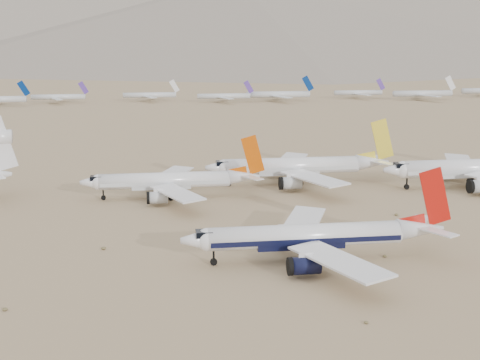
{
  "coord_description": "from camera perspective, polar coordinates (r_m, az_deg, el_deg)",
  "views": [
    {
      "loc": [
        -21.48,
        -117.69,
        42.27
      ],
      "look_at": [
        1.96,
        44.68,
        7.0
      ],
      "focal_mm": 50.0,
      "sensor_mm": 36.0,
      "label": 1
    }
  ],
  "objects": [
    {
      "name": "ground",
      "position": [
        126.88,
        2.03,
        -7.33
      ],
      "size": [
        7000.0,
        7000.0,
        0.0
      ],
      "primitive_type": "plane",
      "color": "#937855",
      "rests_on": "ground"
    },
    {
      "name": "main_airliner",
      "position": [
        129.2,
        6.56,
        -4.77
      ],
      "size": [
        50.24,
        49.07,
        17.73
      ],
      "color": "white",
      "rests_on": "ground"
    },
    {
      "name": "row2_navy_widebody",
      "position": [
        202.63,
        19.8,
        0.95
      ],
      "size": [
        55.12,
        53.9,
        19.61
      ],
      "color": "white",
      "rests_on": "ground"
    },
    {
      "name": "row2_gold_tail",
      "position": [
        195.52,
        5.1,
        1.18
      ],
      "size": [
        53.03,
        51.86,
        18.88
      ],
      "color": "white",
      "rests_on": "ground"
    },
    {
      "name": "row2_orange_tail",
      "position": [
        178.98,
        -5.79,
        -0.06
      ],
      "size": [
        46.44,
        45.43,
        16.56
      ],
      "color": "white",
      "rests_on": "ground"
    },
    {
      "name": "distant_storage_row",
      "position": [
        450.1,
        0.8,
        7.3
      ],
      "size": [
        620.23,
        66.59,
        14.6
      ],
      "color": "silver",
      "rests_on": "ground"
    },
    {
      "name": "foothills",
      "position": [
        1335.61,
        16.43,
        12.72
      ],
      "size": [
        4637.5,
        1395.0,
        155.0
      ],
      "color": "slate",
      "rests_on": "ground"
    },
    {
      "name": "desert_scrub",
      "position": [
        100.77,
        6.34,
        -12.57
      ],
      "size": [
        261.14,
        121.67,
        0.63
      ],
      "color": "brown",
      "rests_on": "ground"
    }
  ]
}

